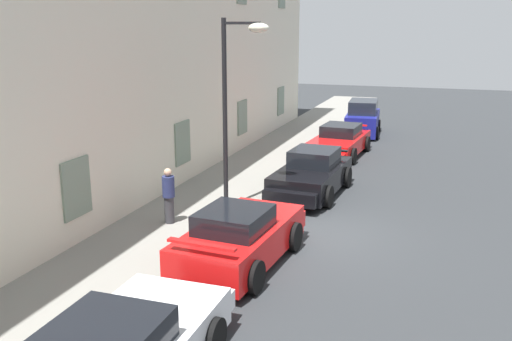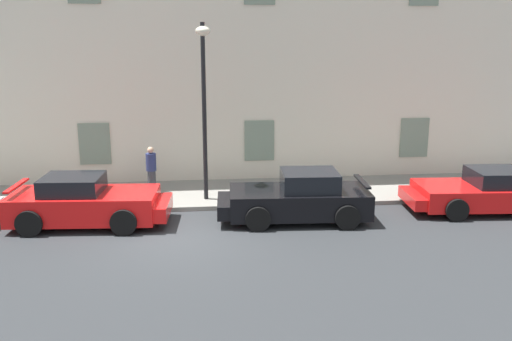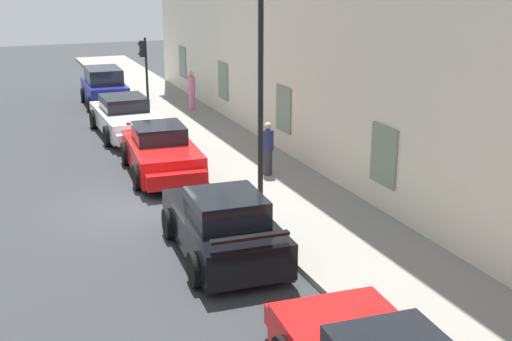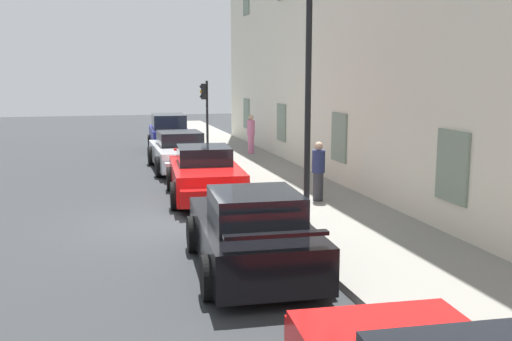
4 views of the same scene
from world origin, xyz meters
TOP-DOWN VIEW (x-y plane):
  - ground_plane at (0.00, 0.00)m, footprint 80.00×80.00m
  - sidewalk at (0.00, 3.89)m, footprint 60.00×3.35m
  - sportscar_red_lead at (-7.75, 1.29)m, footprint 5.12×2.24m
  - sportscar_yellow_flank at (-2.44, 1.28)m, footprint 4.62×2.30m
  - sportscar_white_middle at (3.54, 1.07)m, footprint 4.56×2.26m
  - hatchback_distant at (-13.72, 1.46)m, footprint 3.95×1.95m
  - traffic_light at (-10.83, 2.72)m, footprint 0.22×0.36m
  - street_lamp at (0.95, 2.66)m, footprint 0.44×1.42m
  - pedestrian_admiring at (-10.64, 4.68)m, footprint 0.34×0.34m
  - pedestrian_strolling at (-0.89, 4.07)m, footprint 0.49×0.49m

SIDE VIEW (x-z plane):
  - ground_plane at x=0.00m, z-range 0.00..0.00m
  - sidewalk at x=0.00m, z-range 0.00..0.14m
  - sportscar_red_lead at x=-7.75m, z-range -0.07..1.33m
  - sportscar_white_middle at x=3.54m, z-range -0.10..1.39m
  - sportscar_yellow_flank at x=-2.44m, z-range -0.08..1.38m
  - hatchback_distant at x=-13.72m, z-range -0.06..1.65m
  - pedestrian_strolling at x=-0.89m, z-range 0.16..1.75m
  - pedestrian_admiring at x=-10.64m, z-range 0.16..1.84m
  - traffic_light at x=-10.83m, z-range 0.72..3.86m
  - street_lamp at x=0.95m, z-range 1.22..6.87m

